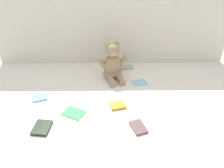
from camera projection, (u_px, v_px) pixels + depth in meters
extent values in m
plane|color=silver|center=(112.00, 88.00, 1.62)|extent=(3.20, 3.20, 0.00)
cube|color=beige|center=(111.00, 27.00, 1.78)|extent=(1.83, 0.03, 0.61)
ellipsoid|color=#9E7F5B|center=(112.00, 66.00, 1.71)|extent=(0.16, 0.14, 0.18)
ellipsoid|color=#9E7F5B|center=(112.00, 73.00, 1.73)|extent=(0.17, 0.15, 0.06)
sphere|color=#9E7F5B|center=(112.00, 50.00, 1.63)|extent=(0.12, 0.12, 0.10)
ellipsoid|color=tan|center=(114.00, 53.00, 1.60)|extent=(0.05, 0.04, 0.03)
sphere|color=#9E7F5B|center=(107.00, 45.00, 1.61)|extent=(0.05, 0.05, 0.04)
sphere|color=#9E7F5B|center=(117.00, 44.00, 1.63)|extent=(0.05, 0.05, 0.04)
cylinder|color=#9E7F5B|center=(103.00, 64.00, 1.67)|extent=(0.09, 0.06, 0.09)
cylinder|color=#9E7F5B|center=(122.00, 61.00, 1.70)|extent=(0.09, 0.06, 0.09)
cylinder|color=#9E7F5B|center=(111.00, 81.00, 1.66)|extent=(0.07, 0.11, 0.05)
cylinder|color=#9E7F5B|center=(121.00, 79.00, 1.67)|extent=(0.07, 0.11, 0.05)
cube|color=#76BCE4|center=(39.00, 98.00, 1.52)|extent=(0.11, 0.10, 0.01)
cube|color=brown|center=(138.00, 127.00, 1.29)|extent=(0.10, 0.13, 0.01)
cube|color=black|center=(42.00, 128.00, 1.29)|extent=(0.10, 0.13, 0.02)
cube|color=#369153|center=(74.00, 113.00, 1.40)|extent=(0.16, 0.14, 0.01)
cube|color=orange|center=(118.00, 105.00, 1.45)|extent=(0.11, 0.10, 0.02)
cube|color=#84BED8|center=(140.00, 82.00, 1.68)|extent=(0.12, 0.11, 0.01)
cube|color=#94A68F|center=(126.00, 67.00, 1.86)|extent=(0.12, 0.08, 0.01)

